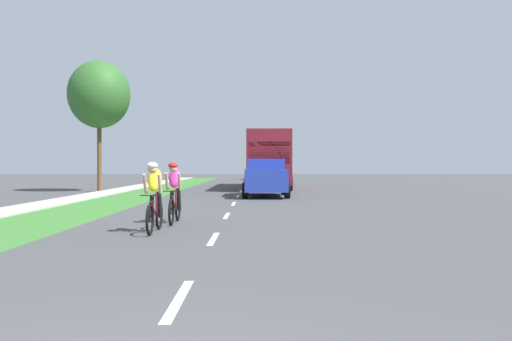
% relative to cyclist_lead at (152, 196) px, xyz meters
% --- Properties ---
extents(ground_plane, '(120.00, 120.00, 0.00)m').
position_rel_cyclist_lead_xyz_m(ground_plane, '(1.40, 11.36, -0.81)').
color(ground_plane, '#424244').
extents(grass_verge, '(2.79, 70.00, 0.01)m').
position_rel_cyclist_lead_xyz_m(grass_verge, '(-3.53, 11.36, -0.81)').
color(grass_verge, '#38722D').
rests_on(grass_verge, ground_plane).
extents(sidewalk_concrete, '(1.57, 70.00, 0.10)m').
position_rel_cyclist_lead_xyz_m(sidewalk_concrete, '(-5.71, 11.36, -0.81)').
color(sidewalk_concrete, '#B2ADA3').
rests_on(sidewalk_concrete, ground_plane).
extents(lane_markings_center, '(0.12, 53.13, 0.01)m').
position_rel_cyclist_lead_xyz_m(lane_markings_center, '(1.40, 15.36, -0.81)').
color(lane_markings_center, white).
rests_on(lane_markings_center, ground_plane).
extents(cyclist_lead, '(0.42, 1.72, 1.58)m').
position_rel_cyclist_lead_xyz_m(cyclist_lead, '(0.00, 0.00, 0.00)').
color(cyclist_lead, black).
rests_on(cyclist_lead, ground_plane).
extents(cyclist_trailing, '(0.42, 1.72, 1.58)m').
position_rel_cyclist_lead_xyz_m(cyclist_trailing, '(0.17, 1.76, 0.00)').
color(cyclist_trailing, black).
rests_on(cyclist_trailing, ground_plane).
extents(suv_blue, '(2.15, 4.70, 1.79)m').
position_rel_cyclist_lead_xyz_m(suv_blue, '(2.73, 12.86, 0.14)').
color(suv_blue, '#23389E').
rests_on(suv_blue, ground_plane).
extents(bus_maroon, '(2.78, 11.60, 3.48)m').
position_rel_cyclist_lead_xyz_m(bus_maroon, '(2.99, 21.84, 1.17)').
color(bus_maroon, maroon).
rests_on(bus_maroon, ground_plane).
extents(pickup_black, '(2.22, 5.10, 1.64)m').
position_rel_cyclist_lead_xyz_m(pickup_black, '(2.67, 40.76, 0.02)').
color(pickup_black, black).
rests_on(pickup_black, ground_plane).
extents(sedan_red, '(1.98, 4.30, 1.52)m').
position_rel_cyclist_lead_xyz_m(sedan_red, '(3.07, 53.26, -0.04)').
color(sedan_red, red).
rests_on(sedan_red, ground_plane).
extents(street_tree_near, '(3.42, 3.42, 7.33)m').
position_rel_cyclist_lead_xyz_m(street_tree_near, '(-6.50, 17.04, 4.62)').
color(street_tree_near, brown).
rests_on(street_tree_near, ground_plane).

